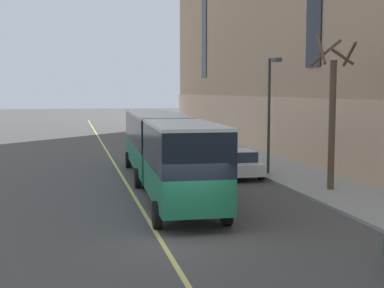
{
  "coord_description": "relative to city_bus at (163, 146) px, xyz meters",
  "views": [
    {
      "loc": [
        -3.87,
        -16.93,
        4.92
      ],
      "look_at": [
        3.0,
        13.29,
        1.8
      ],
      "focal_mm": 50.0,
      "sensor_mm": 36.0,
      "label": 1
    }
  ],
  "objects": [
    {
      "name": "ground_plane",
      "position": [
        -0.63,
        -9.41,
        -2.11
      ],
      "size": [
        260.0,
        260.0,
        0.0
      ],
      "primitive_type": "plane",
      "color": "#4C4947"
    },
    {
      "name": "sidewalk",
      "position": [
        8.05,
        -6.41,
        -2.04
      ],
      "size": [
        4.23,
        160.0,
        0.15
      ],
      "primitive_type": "cube",
      "color": "#9E9B93",
      "rests_on": "ground"
    },
    {
      "name": "city_bus",
      "position": [
        0.0,
        0.0,
        0.0
      ],
      "size": [
        3.46,
        18.72,
        3.65
      ],
      "color": "#1E704C",
      "rests_on": "ground"
    },
    {
      "name": "parked_car_darkgray_0",
      "position": [
        4.84,
        21.19,
        -1.33
      ],
      "size": [
        2.03,
        4.55,
        1.56
      ],
      "color": "#4C4C51",
      "rests_on": "ground"
    },
    {
      "name": "parked_car_white_1",
      "position": [
        4.74,
        2.51,
        -1.33
      ],
      "size": [
        1.97,
        4.68,
        1.56
      ],
      "color": "silver",
      "rests_on": "ground"
    },
    {
      "name": "parked_car_black_5",
      "position": [
        4.6,
        10.93,
        -1.33
      ],
      "size": [
        2.05,
        4.35,
        1.56
      ],
      "color": "black",
      "rests_on": "ground"
    },
    {
      "name": "street_tree_far_uptown",
      "position": [
        7.72,
        -2.89,
        1.79
      ],
      "size": [
        1.81,
        1.81,
        7.5
      ],
      "color": "brown",
      "rests_on": "sidewalk"
    },
    {
      "name": "street_lamp",
      "position": [
        6.54,
        2.17,
        2.09
      ],
      "size": [
        0.36,
        1.48,
        6.57
      ],
      "color": "#2D2D30",
      "rests_on": "sidewalk"
    },
    {
      "name": "lane_centerline",
      "position": [
        -1.7,
        -6.41,
        -2.11
      ],
      "size": [
        0.16,
        140.0,
        0.01
      ],
      "primitive_type": "cube",
      "color": "#E0D66B",
      "rests_on": "ground"
    }
  ]
}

